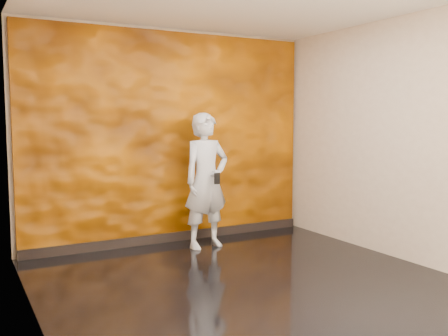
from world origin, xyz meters
TOP-DOWN VIEW (x-y plane):
  - room at (0.00, 0.00)m, footprint 4.02×4.02m
  - feature_wall at (0.00, 1.96)m, footprint 3.90×0.06m
  - baseboard at (0.00, 1.92)m, footprint 3.90×0.04m
  - man at (0.25, 1.45)m, footprint 0.66×0.47m
  - phone at (0.27, 1.19)m, footprint 0.08×0.02m

SIDE VIEW (x-z plane):
  - baseboard at x=0.00m, z-range 0.00..0.12m
  - man at x=0.25m, z-range 0.00..1.71m
  - phone at x=0.27m, z-range 0.84..0.98m
  - feature_wall at x=0.00m, z-range 0.00..2.75m
  - room at x=0.00m, z-range -0.01..2.81m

